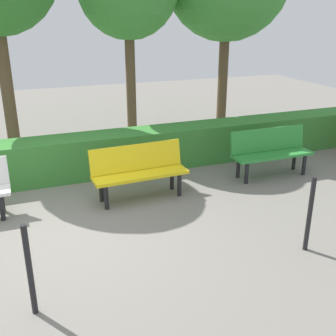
# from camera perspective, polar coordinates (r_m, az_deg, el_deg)

# --- Properties ---
(ground_plane) EXTENTS (22.99, 22.99, 0.00)m
(ground_plane) POSITION_cam_1_polar(r_m,az_deg,el_deg) (6.07, -14.35, -7.78)
(ground_plane) COLOR gray
(bench_green) EXTENTS (1.52, 0.47, 0.86)m
(bench_green) POSITION_cam_1_polar(r_m,az_deg,el_deg) (7.72, 14.04, 2.44)
(bench_green) COLOR #2D8C38
(bench_green) RESTS_ON ground_plane
(bench_yellow) EXTENTS (1.55, 0.53, 0.86)m
(bench_yellow) POSITION_cam_1_polar(r_m,az_deg,el_deg) (6.59, -4.06, -0.18)
(bench_yellow) COLOR yellow
(bench_yellow) RESTS_ON ground_plane
(hedge_row) EXTENTS (18.99, 0.66, 0.76)m
(hedge_row) POSITION_cam_1_polar(r_m,az_deg,el_deg) (7.72, -7.64, 2.09)
(hedge_row) COLOR #387F33
(hedge_row) RESTS_ON ground_plane
(railing_post_mid) EXTENTS (0.06, 0.06, 1.00)m
(railing_post_mid) POSITION_cam_1_polar(r_m,az_deg,el_deg) (5.40, 19.05, -6.11)
(railing_post_mid) COLOR black
(railing_post_mid) RESTS_ON ground_plane
(railing_post_far) EXTENTS (0.06, 0.06, 1.00)m
(railing_post_far) POSITION_cam_1_polar(r_m,az_deg,el_deg) (4.32, -18.65, -13.33)
(railing_post_far) COLOR black
(railing_post_far) RESTS_ON ground_plane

